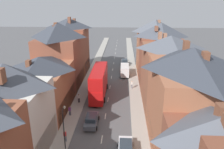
# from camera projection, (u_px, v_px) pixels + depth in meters

# --- Properties ---
(pavement_left) EXTENTS (2.20, 104.00, 0.14)m
(pavement_left) POSITION_uv_depth(u_px,v_px,m) (91.00, 74.00, 53.42)
(pavement_left) COLOR #A8A399
(pavement_left) RESTS_ON ground
(pavement_right) EXTENTS (2.20, 104.00, 0.14)m
(pavement_right) POSITION_uv_depth(u_px,v_px,m) (133.00, 75.00, 52.93)
(pavement_right) COLOR #A8A399
(pavement_right) RESTS_ON ground
(centre_line_dashes) EXTENTS (0.14, 97.80, 0.01)m
(centre_line_dashes) POSITION_uv_depth(u_px,v_px,m) (111.00, 77.00, 51.31)
(centre_line_dashes) COLOR silver
(centre_line_dashes) RESTS_ON ground
(terrace_row_left) EXTENTS (8.00, 54.54, 13.60)m
(terrace_row_left) POSITION_uv_depth(u_px,v_px,m) (34.00, 83.00, 31.56)
(terrace_row_left) COLOR brown
(terrace_row_left) RESTS_ON ground
(terrace_row_right) EXTENTS (8.00, 57.35, 13.48)m
(terrace_row_right) POSITION_uv_depth(u_px,v_px,m) (176.00, 83.00, 30.90)
(terrace_row_right) COLOR brown
(terrace_row_right) RESTS_ON ground
(double_decker_bus_lead) EXTENTS (2.74, 10.80, 5.30)m
(double_decker_bus_lead) POSITION_uv_depth(u_px,v_px,m) (99.00, 82.00, 40.76)
(double_decker_bus_lead) COLOR red
(double_decker_bus_lead) RESTS_ON ground
(car_near_blue) EXTENTS (1.90, 3.87, 1.69)m
(car_near_blue) POSITION_uv_depth(u_px,v_px,m) (125.00, 62.00, 60.38)
(car_near_blue) COLOR gray
(car_near_blue) RESTS_ON ground
(car_near_silver) EXTENTS (1.90, 4.42, 1.64)m
(car_near_silver) POSITION_uv_depth(u_px,v_px,m) (92.00, 120.00, 31.70)
(car_near_silver) COLOR #4C515B
(car_near_silver) RESTS_ON ground
(car_parked_right_a) EXTENTS (1.90, 4.29, 1.57)m
(car_parked_right_a) POSITION_uv_depth(u_px,v_px,m) (126.00, 148.00, 25.76)
(car_parked_right_a) COLOR silver
(car_parked_right_a) RESTS_ON ground
(delivery_van) EXTENTS (2.20, 5.20, 2.41)m
(delivery_van) POSITION_uv_depth(u_px,v_px,m) (125.00, 70.00, 52.15)
(delivery_van) COLOR white
(delivery_van) RESTS_ON ground
(pedestrian_mid_left) EXTENTS (0.36, 0.22, 1.61)m
(pedestrian_mid_left) POSITION_uv_depth(u_px,v_px,m) (65.00, 135.00, 27.78)
(pedestrian_mid_left) COLOR #3D4256
(pedestrian_mid_left) RESTS_ON pavement_left
(pedestrian_mid_right) EXTENTS (0.36, 0.22, 1.61)m
(pedestrian_mid_right) POSITION_uv_depth(u_px,v_px,m) (70.00, 110.00, 34.04)
(pedestrian_mid_right) COLOR #3D4256
(pedestrian_mid_right) RESTS_ON pavement_left
(pedestrian_far_left) EXTENTS (0.36, 0.22, 1.61)m
(pedestrian_far_left) POSITION_uv_depth(u_px,v_px,m) (79.00, 98.00, 38.30)
(pedestrian_far_left) COLOR #23232D
(pedestrian_far_left) RESTS_ON pavement_left
(pedestrian_far_right) EXTENTS (0.36, 0.22, 1.61)m
(pedestrian_far_right) POSITION_uv_depth(u_px,v_px,m) (132.00, 84.00, 44.41)
(pedestrian_far_right) COLOR gray
(pedestrian_far_right) RESTS_ON pavement_right
(street_lamp) EXTENTS (0.20, 1.12, 5.50)m
(street_lamp) POSITION_uv_depth(u_px,v_px,m) (64.00, 126.00, 25.82)
(street_lamp) COLOR black
(street_lamp) RESTS_ON ground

